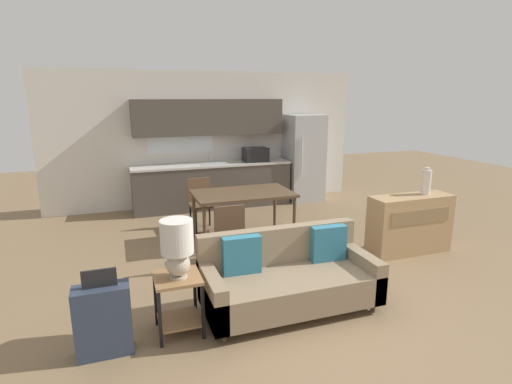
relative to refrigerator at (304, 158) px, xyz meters
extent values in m
plane|color=#7F6647|center=(-2.00, -4.24, -0.91)|extent=(20.00, 20.00, 0.00)
cube|color=silver|center=(-2.00, 0.39, 0.44)|extent=(6.40, 0.06, 2.70)
cube|color=white|center=(-2.56, 0.35, 0.64)|extent=(1.32, 0.01, 0.92)
cube|color=#4C443D|center=(-2.00, 0.05, -0.48)|extent=(3.14, 0.62, 0.86)
cube|color=silver|center=(-2.00, 0.05, -0.03)|extent=(3.17, 0.65, 0.04)
cube|color=#B2B5B7|center=(-1.99, 0.00, -0.01)|extent=(0.48, 0.36, 0.01)
cylinder|color=#B7BABC|center=(-1.99, 0.17, 0.11)|extent=(0.02, 0.02, 0.24)
cube|color=#4C443D|center=(-2.00, 0.19, 0.89)|extent=(2.98, 0.34, 0.70)
cube|color=black|center=(-1.10, 0.00, 0.13)|extent=(0.48, 0.36, 0.28)
cube|color=#B7BABC|center=(0.00, 0.00, 0.00)|extent=(0.74, 0.67, 1.83)
cylinder|color=silver|center=(-0.22, -0.36, 0.09)|extent=(0.02, 0.02, 0.82)
cube|color=brown|center=(-2.02, -2.02, -0.16)|extent=(1.50, 0.91, 0.04)
cylinder|color=brown|center=(-2.71, -2.41, -0.54)|extent=(0.05, 0.05, 0.74)
cylinder|color=brown|center=(-1.32, -2.41, -0.54)|extent=(0.05, 0.05, 0.74)
cylinder|color=brown|center=(-2.71, -1.63, -0.54)|extent=(0.05, 0.05, 0.74)
cylinder|color=brown|center=(-1.32, -1.63, -0.54)|extent=(0.05, 0.05, 0.74)
cylinder|color=#3D2D1E|center=(-2.99, -4.51, -0.86)|extent=(0.05, 0.05, 0.10)
cylinder|color=#3D2D1E|center=(-1.38, -4.51, -0.86)|extent=(0.05, 0.05, 0.10)
cylinder|color=#3D2D1E|center=(-2.99, -3.87, -0.86)|extent=(0.05, 0.05, 0.10)
cylinder|color=#3D2D1E|center=(-1.38, -3.87, -0.86)|extent=(0.05, 0.05, 0.10)
cube|color=#847056|center=(-2.19, -4.19, -0.66)|extent=(1.82, 0.80, 0.31)
cube|color=#847056|center=(-2.19, -3.86, -0.45)|extent=(1.82, 0.14, 0.72)
cube|color=#847056|center=(-3.02, -4.19, -0.59)|extent=(0.14, 0.80, 0.45)
cube|color=#847056|center=(-1.35, -4.19, -0.59)|extent=(0.14, 0.80, 0.45)
cube|color=teal|center=(-2.65, -3.99, -0.30)|extent=(0.40, 0.14, 0.40)
cube|color=teal|center=(-1.64, -3.99, -0.30)|extent=(0.40, 0.14, 0.40)
cube|color=olive|center=(-3.35, -4.20, -0.35)|extent=(0.43, 0.43, 0.03)
cube|color=olive|center=(-3.35, -4.20, -0.79)|extent=(0.39, 0.39, 0.02)
cube|color=black|center=(-3.54, -4.39, -0.64)|extent=(0.03, 0.03, 0.54)
cube|color=black|center=(-3.16, -4.39, -0.64)|extent=(0.03, 0.03, 0.54)
cube|color=black|center=(-3.54, -4.00, -0.64)|extent=(0.03, 0.03, 0.54)
cube|color=black|center=(-3.16, -4.00, -0.64)|extent=(0.03, 0.03, 0.54)
cylinder|color=#B2A893|center=(-3.34, -4.22, -0.33)|extent=(0.16, 0.16, 0.02)
sphere|color=#B2A893|center=(-3.34, -4.22, -0.21)|extent=(0.22, 0.22, 0.22)
cylinder|color=beige|center=(-3.34, -4.22, 0.06)|extent=(0.30, 0.30, 0.31)
cube|color=tan|center=(0.10, -3.26, -0.49)|extent=(1.21, 0.40, 0.84)
cube|color=olive|center=(0.10, -3.47, -0.33)|extent=(0.97, 0.01, 0.20)
cylinder|color=beige|center=(0.34, -3.24, 0.10)|extent=(0.13, 0.13, 0.35)
cylinder|color=beige|center=(0.34, -3.24, 0.29)|extent=(0.07, 0.07, 0.04)
cube|color=brown|center=(-2.50, -2.79, -0.48)|extent=(0.43, 0.43, 0.04)
cube|color=brown|center=(-2.50, -2.99, -0.26)|extent=(0.40, 0.04, 0.41)
cylinder|color=black|center=(-2.32, -2.63, -0.71)|extent=(0.03, 0.03, 0.41)
cylinder|color=black|center=(-2.66, -2.62, -0.71)|extent=(0.03, 0.03, 0.41)
cylinder|color=black|center=(-2.33, -2.97, -0.71)|extent=(0.03, 0.03, 0.41)
cylinder|color=black|center=(-2.67, -2.96, -0.71)|extent=(0.03, 0.03, 0.41)
cube|color=brown|center=(-2.50, -1.30, -0.48)|extent=(0.46, 0.46, 0.04)
cube|color=brown|center=(-2.51, -1.10, -0.26)|extent=(0.40, 0.06, 0.41)
cylinder|color=black|center=(-2.65, -1.48, -0.71)|extent=(0.03, 0.03, 0.41)
cylinder|color=black|center=(-2.31, -1.45, -0.71)|extent=(0.03, 0.03, 0.41)
cylinder|color=black|center=(-2.68, -1.14, -0.71)|extent=(0.03, 0.03, 0.41)
cylinder|color=black|center=(-2.34, -1.11, -0.71)|extent=(0.03, 0.03, 0.41)
cube|color=#2D384C|center=(-4.01, -4.32, -0.60)|extent=(0.47, 0.22, 0.64)
cube|color=black|center=(-4.01, -4.32, -0.20)|extent=(0.28, 0.02, 0.16)
camera|label=1|loc=(-3.80, -7.67, 1.30)|focal=28.00mm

